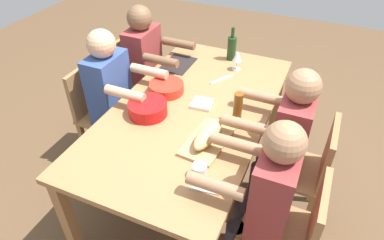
{
  "coord_description": "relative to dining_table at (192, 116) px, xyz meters",
  "views": [
    {
      "loc": [
        1.79,
        0.78,
        2.15
      ],
      "look_at": [
        0.0,
        0.0,
        0.63
      ],
      "focal_mm": 31.87,
      "sensor_mm": 36.0,
      "label": 1
    }
  ],
  "objects": [
    {
      "name": "bread_loaf",
      "position": [
        0.29,
        0.23,
        0.14
      ],
      "size": [
        0.33,
        0.14,
        0.09
      ],
      "primitive_type": "ellipsoid",
      "rotation": [
        0.0,
        0.0,
        -0.08
      ],
      "color": "tan",
      "rests_on": "cutting_board"
    },
    {
      "name": "carving_knife",
      "position": [
        -0.45,
        0.06,
        0.08
      ],
      "size": [
        0.21,
        0.14,
        0.01
      ],
      "primitive_type": "cube",
      "rotation": [
        0.0,
        0.0,
        2.6
      ],
      "color": "silver",
      "rests_on": "dining_table"
    },
    {
      "name": "beer_bottle",
      "position": [
        0.02,
        0.33,
        0.18
      ],
      "size": [
        0.06,
        0.06,
        0.22
      ],
      "primitive_type": "cylinder",
      "color": "brown",
      "rests_on": "dining_table"
    },
    {
      "name": "placemat_near_left",
      "position": [
        -0.53,
        -0.36,
        0.08
      ],
      "size": [
        0.32,
        0.23,
        0.01
      ],
      "primitive_type": "cube",
      "color": "black",
      "rests_on": "dining_table"
    },
    {
      "name": "diner_far_center",
      "position": [
        -0.0,
        0.66,
        0.03
      ],
      "size": [
        0.41,
        0.53,
        1.2
      ],
      "color": "#2D2D38",
      "rests_on": "ground_plane"
    },
    {
      "name": "dining_table",
      "position": [
        0.0,
        0.0,
        0.0
      ],
      "size": [
        1.92,
        1.04,
        0.74
      ],
      "color": "#9E7044",
      "rests_on": "ground_plane"
    },
    {
      "name": "diner_near_left",
      "position": [
        -0.53,
        -0.66,
        0.03
      ],
      "size": [
        0.41,
        0.53,
        1.2
      ],
      "color": "#2D2D38",
      "rests_on": "ground_plane"
    },
    {
      "name": "fork_far_right",
      "position": [
        0.67,
        0.36,
        0.08
      ],
      "size": [
        0.04,
        0.17,
        0.01
      ],
      "primitive_type": "cube",
      "rotation": [
        0.0,
        0.0,
        0.13
      ],
      "color": "silver",
      "rests_on": "dining_table"
    },
    {
      "name": "napkin_stack",
      "position": [
        -0.06,
        0.05,
        0.09
      ],
      "size": [
        0.15,
        0.15,
        0.02
      ],
      "primitive_type": "cube",
      "rotation": [
        0.0,
        0.0,
        0.1
      ],
      "color": "white",
      "rests_on": "dining_table"
    },
    {
      "name": "chair_far_right",
      "position": [
        0.53,
        0.84,
        -0.18
      ],
      "size": [
        0.4,
        0.4,
        0.85
      ],
      "color": "#9E7044",
      "rests_on": "ground_plane"
    },
    {
      "name": "serving_bowl_pasta",
      "position": [
        -0.11,
        -0.26,
        0.12
      ],
      "size": [
        0.26,
        0.26,
        0.07
      ],
      "color": "red",
      "rests_on": "dining_table"
    },
    {
      "name": "diner_far_right",
      "position": [
        0.53,
        0.66,
        0.03
      ],
      "size": [
        0.41,
        0.53,
        1.2
      ],
      "color": "#2D2D38",
      "rests_on": "ground_plane"
    },
    {
      "name": "chair_near_left",
      "position": [
        -0.53,
        -0.84,
        -0.18
      ],
      "size": [
        0.4,
        0.4,
        0.85
      ],
      "color": "#9E7044",
      "rests_on": "ground_plane"
    },
    {
      "name": "wine_bottle",
      "position": [
        -0.8,
        0.02,
        0.18
      ],
      "size": [
        0.08,
        0.08,
        0.29
      ],
      "color": "#193819",
      "rests_on": "dining_table"
    },
    {
      "name": "chair_far_center",
      "position": [
        0.0,
        0.84,
        -0.18
      ],
      "size": [
        0.4,
        0.4,
        0.85
      ],
      "color": "#9E7044",
      "rests_on": "ground_plane"
    },
    {
      "name": "chair_near_center",
      "position": [
        0.0,
        -0.84,
        -0.18
      ],
      "size": [
        0.4,
        0.4,
        0.85
      ],
      "color": "#9E7044",
      "rests_on": "ground_plane"
    },
    {
      "name": "diner_near_center",
      "position": [
        0.0,
        -0.66,
        0.03
      ],
      "size": [
        0.41,
        0.53,
        1.2
      ],
      "color": "#2D2D38",
      "rests_on": "ground_plane"
    },
    {
      "name": "serving_bowl_greens",
      "position": [
        0.19,
        -0.25,
        0.13
      ],
      "size": [
        0.27,
        0.27,
        0.09
      ],
      "color": "red",
      "rests_on": "dining_table"
    },
    {
      "name": "wine_glass",
      "position": [
        -0.64,
        0.12,
        0.19
      ],
      "size": [
        0.08,
        0.08,
        0.17
      ],
      "color": "silver",
      "rests_on": "dining_table"
    },
    {
      "name": "ground_plane",
      "position": [
        0.0,
        0.0,
        -0.67
      ],
      "size": [
        8.0,
        8.0,
        0.0
      ],
      "primitive_type": "plane",
      "color": "brown"
    },
    {
      "name": "cup_far_right",
      "position": [
        0.58,
        0.3,
        0.12
      ],
      "size": [
        0.08,
        0.08,
        0.08
      ],
      "primitive_type": "cylinder",
      "color": "white",
      "rests_on": "dining_table"
    },
    {
      "name": "cutting_board",
      "position": [
        0.29,
        0.23,
        0.08
      ],
      "size": [
        0.42,
        0.25,
        0.02
      ],
      "primitive_type": "cube",
      "rotation": [
        0.0,
        0.0,
        -0.08
      ],
      "color": "tan",
      "rests_on": "dining_table"
    }
  ]
}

